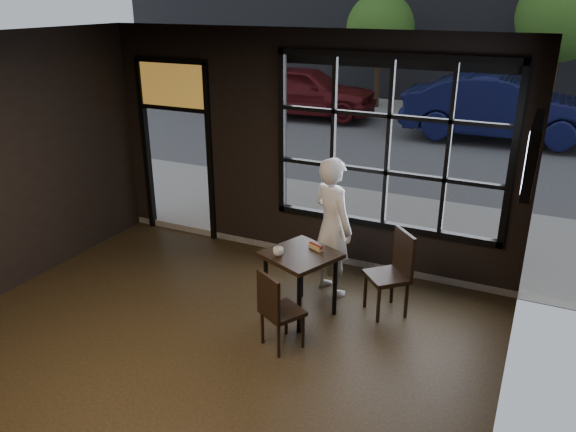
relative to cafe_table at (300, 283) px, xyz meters
The scene contains 17 objects.
floor 2.15m from the cafe_table, 108.01° to the right, with size 6.00×7.00×0.02m, color black.
ceiling 3.51m from the cafe_table, 108.01° to the right, with size 6.00×7.00×0.02m, color black.
wall_right 3.31m from the cafe_table, 40.54° to the right, with size 0.04×7.00×3.20m, color black.
window_frame 2.12m from the cafe_table, 69.86° to the left, with size 3.06×0.12×2.28m, color black.
stained_transom 3.69m from the cafe_table, 151.54° to the left, with size 1.20×0.06×0.70m, color orange.
street_asphalt 22.01m from the cafe_table, 91.70° to the left, with size 60.00×41.00×0.04m, color #545456.
cafe_table is the anchor object (origin of this frame).
chair_near 0.70m from the cafe_table, 81.87° to the right, with size 0.39×0.39×0.90m, color black.
chair_window 1.03m from the cafe_table, 26.86° to the left, with size 0.45×0.45×1.03m, color black.
man 0.85m from the cafe_table, 79.52° to the left, with size 0.65×0.43×1.79m, color silver.
hotdog 0.48m from the cafe_table, 55.19° to the left, with size 0.20×0.08×0.06m, color tan, non-canonical shape.
cup 0.52m from the cafe_table, 139.89° to the right, with size 0.12×0.12×0.10m, color silver.
tv 2.90m from the cafe_table, ahead, with size 0.13×1.14×0.67m, color black.
navy_car 9.98m from the cafe_table, 83.13° to the left, with size 1.72×4.93×1.62m, color black.
maroon_car 11.55m from the cafe_table, 113.56° to the left, with size 1.79×4.44×1.51m, color #551115.
tree_left 13.43m from the cafe_table, 103.13° to the left, with size 2.16×2.16×3.68m.
tree_right 13.34m from the cafe_table, 80.25° to the left, with size 2.52×2.52×4.30m.
Camera 1 is at (3.03, -3.37, 3.58)m, focal length 35.00 mm.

